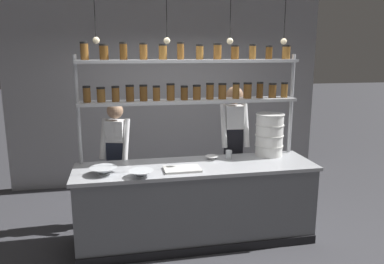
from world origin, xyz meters
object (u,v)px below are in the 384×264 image
(container_stack, at_px, (269,135))
(prep_bowl_center_back, at_px, (103,171))
(prep_bowl_center_front, at_px, (141,174))
(prep_bowl_near_left, at_px, (212,158))
(serving_cup_front, at_px, (229,155))
(chef_left, at_px, (117,156))
(chef_center, at_px, (233,142))
(cutting_board, at_px, (182,169))
(spice_shelf_unit, at_px, (190,84))

(container_stack, relative_size, prep_bowl_center_back, 1.81)
(container_stack, bearing_deg, prep_bowl_center_front, -161.72)
(prep_bowl_near_left, bearing_deg, serving_cup_front, -5.16)
(chef_left, height_order, chef_center, chef_center)
(cutting_board, relative_size, prep_bowl_near_left, 2.47)
(chef_center, height_order, cutting_board, chef_center)
(spice_shelf_unit, bearing_deg, prep_bowl_near_left, -31.54)
(cutting_board, distance_m, serving_cup_front, 0.70)
(prep_bowl_near_left, distance_m, prep_bowl_center_back, 1.30)
(chef_left, bearing_deg, serving_cup_front, -2.21)
(chef_left, distance_m, prep_bowl_near_left, 1.21)
(container_stack, relative_size, cutting_board, 1.31)
(prep_bowl_near_left, height_order, prep_bowl_center_back, prep_bowl_center_back)
(cutting_board, distance_m, prep_bowl_near_left, 0.54)
(prep_bowl_near_left, bearing_deg, chef_left, 157.40)
(chef_left, xyz_separation_m, cutting_board, (0.70, -0.80, 0.03))
(prep_bowl_center_front, height_order, prep_bowl_center_back, prep_bowl_center_back)
(chef_center, relative_size, cutting_board, 4.39)
(cutting_board, bearing_deg, chef_center, 41.37)
(prep_bowl_center_back, distance_m, serving_cup_front, 1.49)
(spice_shelf_unit, relative_size, chef_left, 1.67)
(spice_shelf_unit, height_order, prep_bowl_center_front, spice_shelf_unit)
(cutting_board, distance_m, prep_bowl_center_front, 0.48)
(spice_shelf_unit, xyz_separation_m, prep_bowl_near_left, (0.24, -0.14, -0.87))
(prep_bowl_near_left, bearing_deg, prep_bowl_center_front, -151.34)
(container_stack, bearing_deg, chef_left, 167.73)
(cutting_board, bearing_deg, prep_bowl_near_left, 38.62)
(prep_bowl_near_left, xyz_separation_m, prep_bowl_center_back, (-1.26, -0.31, 0.02))
(chef_center, relative_size, serving_cup_front, 16.20)
(spice_shelf_unit, bearing_deg, serving_cup_front, -20.28)
(chef_center, xyz_separation_m, container_stack, (0.36, -0.32, 0.16))
(container_stack, relative_size, prep_bowl_center_front, 2.01)
(cutting_board, height_order, prep_bowl_center_back, prep_bowl_center_back)
(chef_center, height_order, prep_bowl_center_front, chef_center)
(cutting_board, bearing_deg, chef_left, 131.18)
(container_stack, xyz_separation_m, prep_bowl_near_left, (-0.75, -0.06, -0.24))
(prep_bowl_near_left, bearing_deg, spice_shelf_unit, 148.46)
(spice_shelf_unit, bearing_deg, container_stack, -4.91)
(spice_shelf_unit, height_order, serving_cup_front, spice_shelf_unit)
(spice_shelf_unit, relative_size, chef_center, 1.50)
(chef_left, distance_m, prep_bowl_center_back, 0.80)
(serving_cup_front, bearing_deg, cutting_board, -153.15)
(cutting_board, height_order, serving_cup_front, serving_cup_front)
(serving_cup_front, bearing_deg, chef_center, 65.14)
(prep_bowl_center_front, xyz_separation_m, serving_cup_front, (1.08, 0.46, 0.02))
(spice_shelf_unit, bearing_deg, cutting_board, -111.03)
(chef_center, height_order, prep_bowl_center_back, chef_center)
(chef_left, relative_size, prep_bowl_center_back, 5.45)
(container_stack, distance_m, prep_bowl_center_front, 1.72)
(container_stack, bearing_deg, serving_cup_front, -171.85)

